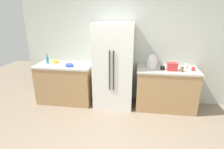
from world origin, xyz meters
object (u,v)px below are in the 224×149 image
(cup_b, at_px, (186,66))
(bowl_b, at_px, (69,65))
(bowl_a, at_px, (56,62))
(cup_d, at_px, (182,69))
(refrigerator, at_px, (114,66))
(bottle_a, at_px, (47,60))
(toaster, at_px, (172,67))
(cup_a, at_px, (163,68))
(rice_cooker, at_px, (152,62))
(cup_c, at_px, (193,69))

(cup_b, xyz_separation_m, bowl_b, (-2.55, -0.31, -0.01))
(bowl_a, bearing_deg, cup_d, -5.45)
(refrigerator, height_order, bottle_a, refrigerator)
(bowl_a, bearing_deg, toaster, -4.34)
(refrigerator, distance_m, bottle_a, 1.58)
(refrigerator, bearing_deg, cup_a, -1.74)
(bottle_a, relative_size, bowl_a, 1.52)
(cup_d, height_order, bowl_b, cup_d)
(rice_cooker, height_order, cup_d, rice_cooker)
(rice_cooker, relative_size, bowl_a, 2.07)
(cup_d, bearing_deg, rice_cooker, 162.76)
(rice_cooker, relative_size, cup_b, 4.15)
(bottle_a, bearing_deg, refrigerator, -2.40)
(toaster, distance_m, cup_a, 0.20)
(toaster, relative_size, rice_cooker, 0.68)
(bottle_a, distance_m, bowl_b, 0.63)
(bowl_b, bearing_deg, refrigerator, 6.74)
(cup_a, relative_size, cup_c, 1.24)
(toaster, relative_size, bottle_a, 0.93)
(cup_d, relative_size, bowl_b, 0.63)
(rice_cooker, bearing_deg, refrigerator, -177.41)
(refrigerator, distance_m, bowl_b, 0.99)
(cup_c, bearing_deg, rice_cooker, 175.27)
(toaster, distance_m, cup_c, 0.44)
(bowl_b, bearing_deg, rice_cooker, 4.85)
(cup_b, bearing_deg, toaster, -141.34)
(cup_b, bearing_deg, cup_d, -114.39)
(toaster, xyz_separation_m, bowl_a, (-2.65, 0.20, -0.05))
(cup_c, bearing_deg, cup_d, -155.64)
(toaster, distance_m, bottle_a, 2.82)
(refrigerator, distance_m, rice_cooker, 0.84)
(cup_b, bearing_deg, bowl_b, -173.14)
(cup_b, xyz_separation_m, cup_c, (0.10, -0.22, 0.00))
(refrigerator, bearing_deg, toaster, -3.55)
(cup_a, xyz_separation_m, cup_d, (0.37, -0.11, 0.02))
(bowl_a, bearing_deg, cup_a, -3.64)
(cup_b, relative_size, cup_d, 0.67)
(rice_cooker, height_order, bowl_a, rice_cooker)
(cup_d, bearing_deg, bottle_a, 175.96)
(refrigerator, height_order, bowl_a, refrigerator)
(cup_a, bearing_deg, cup_d, -17.17)
(refrigerator, height_order, cup_d, refrigerator)
(cup_a, bearing_deg, cup_c, -0.03)
(cup_d, height_order, bowl_a, cup_d)
(refrigerator, xyz_separation_m, rice_cooker, (0.83, 0.04, 0.13))
(rice_cooker, distance_m, cup_a, 0.25)
(bowl_b, bearing_deg, cup_a, 2.37)
(refrigerator, xyz_separation_m, cup_d, (1.41, -0.15, 0.04))
(rice_cooker, relative_size, bottle_a, 1.36)
(cup_b, relative_size, cup_c, 0.94)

